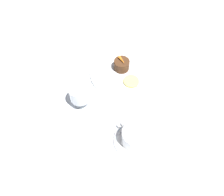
{
  "coord_description": "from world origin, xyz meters",
  "views": [
    {
      "loc": [
        -0.39,
        0.43,
        0.74
      ],
      "look_at": [
        -0.06,
        0.11,
        0.04
      ],
      "focal_mm": 35.0,
      "sensor_mm": 36.0,
      "label": 1
    }
  ],
  "objects": [
    {
      "name": "wine_glass",
      "position": [
        0.02,
        0.2,
        0.07
      ],
      "size": [
        0.08,
        0.08,
        0.1
      ],
      "color": "silver",
      "rests_on": "ground_plane"
    },
    {
      "name": "ground_plane",
      "position": [
        0.0,
        0.0,
        0.0
      ],
      "size": [
        3.0,
        3.0,
        0.0
      ],
      "primitive_type": "plane",
      "color": "white"
    },
    {
      "name": "spoon",
      "position": [
        -0.18,
        0.16,
        0.01
      ],
      "size": [
        0.05,
        0.11,
        0.0
      ],
      "color": "silver",
      "rests_on": "saucer"
    },
    {
      "name": "coffee_cup",
      "position": [
        -0.23,
        0.17,
        0.04
      ],
      "size": [
        0.12,
        0.09,
        0.07
      ],
      "color": "white",
      "rests_on": "saucer"
    },
    {
      "name": "pineapple_slice",
      "position": [
        -0.05,
        -0.01,
        0.02
      ],
      "size": [
        0.07,
        0.07,
        0.01
      ],
      "color": "#EFE075",
      "rests_on": "dinner_plate"
    },
    {
      "name": "dessert_cake",
      "position": [
        0.04,
        -0.04,
        0.04
      ],
      "size": [
        0.07,
        0.07,
        0.04
      ],
      "color": "#4C2D19",
      "rests_on": "dinner_plate"
    },
    {
      "name": "carrot_garnish",
      "position": [
        0.04,
        -0.04,
        0.06
      ],
      "size": [
        0.04,
        0.02,
        0.01
      ],
      "color": "orange",
      "rests_on": "dessert_cake"
    },
    {
      "name": "dinner_plate",
      "position": [
        0.02,
        -0.03,
        0.01
      ],
      "size": [
        0.28,
        0.28,
        0.01
      ],
      "color": "white",
      "rests_on": "ground_plane"
    },
    {
      "name": "saucer",
      "position": [
        -0.23,
        0.17,
        0.01
      ],
      "size": [
        0.14,
        0.14,
        0.01
      ],
      "color": "white",
      "rests_on": "ground_plane"
    },
    {
      "name": "fork",
      "position": [
        -0.16,
        -0.02,
        0.0
      ],
      "size": [
        0.03,
        0.18,
        0.01
      ],
      "color": "silver",
      "rests_on": "ground_plane"
    }
  ]
}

